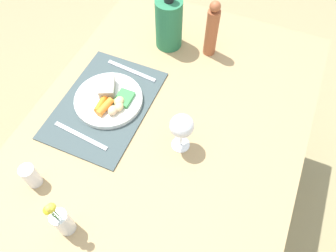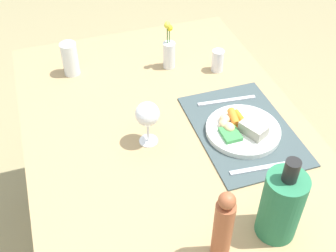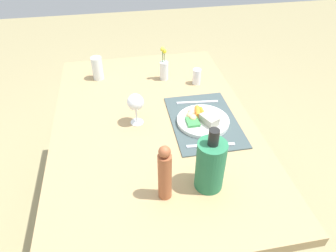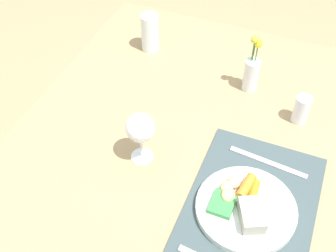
{
  "view_description": "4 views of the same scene",
  "coord_description": "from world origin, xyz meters",
  "px_view_note": "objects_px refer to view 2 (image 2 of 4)",
  "views": [
    {
      "loc": [
        0.52,
        0.25,
        1.72
      ],
      "look_at": [
        -0.02,
        0.02,
        0.81
      ],
      "focal_mm": 35.11,
      "sensor_mm": 36.0,
      "label": 1
    },
    {
      "loc": [
        -0.95,
        0.32,
        1.74
      ],
      "look_at": [
        0.03,
        0.0,
        0.8
      ],
      "focal_mm": 45.67,
      "sensor_mm": 36.0,
      "label": 2
    },
    {
      "loc": [
        -1.13,
        0.14,
        1.66
      ],
      "look_at": [
        -0.09,
        -0.05,
        0.81
      ],
      "focal_mm": 32.63,
      "sensor_mm": 36.0,
      "label": 3
    },
    {
      "loc": [
        -0.65,
        -0.27,
        1.68
      ],
      "look_at": [
        0.08,
        0.03,
        0.84
      ],
      "focal_mm": 46.35,
      "sensor_mm": 36.0,
      "label": 4
    }
  ],
  "objects_px": {
    "knife": "(227,101)",
    "cooler_bottle": "(281,205)",
    "water_tumbler": "(70,61)",
    "salt_shaker": "(218,61)",
    "wine_glass": "(147,115)",
    "flower_vase": "(169,52)",
    "dining_table": "(172,152)",
    "fork": "(263,168)",
    "dinner_plate": "(242,129)",
    "pepper_mill": "(223,228)"
  },
  "relations": [
    {
      "from": "knife",
      "to": "cooler_bottle",
      "type": "relative_size",
      "value": 0.8
    },
    {
      "from": "water_tumbler",
      "to": "salt_shaker",
      "type": "distance_m",
      "value": 0.56
    },
    {
      "from": "wine_glass",
      "to": "flower_vase",
      "type": "relative_size",
      "value": 0.79
    },
    {
      "from": "dining_table",
      "to": "knife",
      "type": "relative_size",
      "value": 6.62
    },
    {
      "from": "knife",
      "to": "wine_glass",
      "type": "relative_size",
      "value": 1.37
    },
    {
      "from": "water_tumbler",
      "to": "wine_glass",
      "type": "relative_size",
      "value": 0.84
    },
    {
      "from": "fork",
      "to": "flower_vase",
      "type": "relative_size",
      "value": 1.06
    },
    {
      "from": "wine_glass",
      "to": "dining_table",
      "type": "bearing_deg",
      "value": -95.28
    },
    {
      "from": "knife",
      "to": "water_tumbler",
      "type": "height_order",
      "value": "water_tumbler"
    },
    {
      "from": "dining_table",
      "to": "salt_shaker",
      "type": "distance_m",
      "value": 0.43
    },
    {
      "from": "water_tumbler",
      "to": "cooler_bottle",
      "type": "distance_m",
      "value": 0.97
    },
    {
      "from": "fork",
      "to": "flower_vase",
      "type": "distance_m",
      "value": 0.62
    },
    {
      "from": "dinner_plate",
      "to": "fork",
      "type": "height_order",
      "value": "dinner_plate"
    },
    {
      "from": "dinner_plate",
      "to": "water_tumbler",
      "type": "bearing_deg",
      "value": 42.48
    },
    {
      "from": "dinner_plate",
      "to": "fork",
      "type": "relative_size",
      "value": 1.17
    },
    {
      "from": "wine_glass",
      "to": "dinner_plate",
      "type": "bearing_deg",
      "value": -101.86
    },
    {
      "from": "dining_table",
      "to": "dinner_plate",
      "type": "bearing_deg",
      "value": -104.07
    },
    {
      "from": "pepper_mill",
      "to": "cooler_bottle",
      "type": "distance_m",
      "value": 0.17
    },
    {
      "from": "knife",
      "to": "salt_shaker",
      "type": "height_order",
      "value": "salt_shaker"
    },
    {
      "from": "flower_vase",
      "to": "pepper_mill",
      "type": "bearing_deg",
      "value": 170.45
    },
    {
      "from": "water_tumbler",
      "to": "flower_vase",
      "type": "bearing_deg",
      "value": -101.3
    },
    {
      "from": "wine_glass",
      "to": "pepper_mill",
      "type": "distance_m",
      "value": 0.45
    },
    {
      "from": "flower_vase",
      "to": "salt_shaker",
      "type": "height_order",
      "value": "flower_vase"
    },
    {
      "from": "knife",
      "to": "wine_glass",
      "type": "height_order",
      "value": "wine_glass"
    },
    {
      "from": "dining_table",
      "to": "dinner_plate",
      "type": "relative_size",
      "value": 5.76
    },
    {
      "from": "dinner_plate",
      "to": "cooler_bottle",
      "type": "bearing_deg",
      "value": 168.05
    },
    {
      "from": "dinner_plate",
      "to": "water_tumbler",
      "type": "xyz_separation_m",
      "value": [
        0.52,
        0.47,
        0.04
      ]
    },
    {
      "from": "fork",
      "to": "dinner_plate",
      "type": "bearing_deg",
      "value": 3.11
    },
    {
      "from": "pepper_mill",
      "to": "water_tumbler",
      "type": "bearing_deg",
      "value": 14.36
    },
    {
      "from": "dining_table",
      "to": "cooler_bottle",
      "type": "relative_size",
      "value": 5.31
    },
    {
      "from": "dinner_plate",
      "to": "flower_vase",
      "type": "relative_size",
      "value": 1.23
    },
    {
      "from": "dining_table",
      "to": "fork",
      "type": "relative_size",
      "value": 6.72
    },
    {
      "from": "dining_table",
      "to": "wine_glass",
      "type": "bearing_deg",
      "value": 84.72
    },
    {
      "from": "cooler_bottle",
      "to": "wine_glass",
      "type": "bearing_deg",
      "value": 27.67
    },
    {
      "from": "water_tumbler",
      "to": "cooler_bottle",
      "type": "bearing_deg",
      "value": -155.71
    },
    {
      "from": "dinner_plate",
      "to": "salt_shaker",
      "type": "xyz_separation_m",
      "value": [
        0.36,
        -0.07,
        0.02
      ]
    },
    {
      "from": "pepper_mill",
      "to": "fork",
      "type": "bearing_deg",
      "value": -47.07
    },
    {
      "from": "flower_vase",
      "to": "fork",
      "type": "bearing_deg",
      "value": -170.8
    },
    {
      "from": "dining_table",
      "to": "water_tumbler",
      "type": "height_order",
      "value": "water_tumbler"
    },
    {
      "from": "fork",
      "to": "knife",
      "type": "height_order",
      "value": "same"
    },
    {
      "from": "cooler_bottle",
      "to": "salt_shaker",
      "type": "height_order",
      "value": "cooler_bottle"
    },
    {
      "from": "wine_glass",
      "to": "pepper_mill",
      "type": "xyz_separation_m",
      "value": [
        -0.44,
        -0.06,
        0.0
      ]
    },
    {
      "from": "dinner_plate",
      "to": "cooler_bottle",
      "type": "xyz_separation_m",
      "value": [
        -0.36,
        0.08,
        0.08
      ]
    },
    {
      "from": "dinner_plate",
      "to": "salt_shaker",
      "type": "relative_size",
      "value": 2.76
    },
    {
      "from": "pepper_mill",
      "to": "salt_shaker",
      "type": "height_order",
      "value": "pepper_mill"
    },
    {
      "from": "dinner_plate",
      "to": "pepper_mill",
      "type": "height_order",
      "value": "pepper_mill"
    },
    {
      "from": "water_tumbler",
      "to": "salt_shaker",
      "type": "xyz_separation_m",
      "value": [
        -0.16,
        -0.54,
        -0.01
      ]
    },
    {
      "from": "fork",
      "to": "salt_shaker",
      "type": "bearing_deg",
      "value": -2.45
    },
    {
      "from": "fork",
      "to": "pepper_mill",
      "type": "distance_m",
      "value": 0.34
    },
    {
      "from": "fork",
      "to": "cooler_bottle",
      "type": "distance_m",
      "value": 0.23
    }
  ]
}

